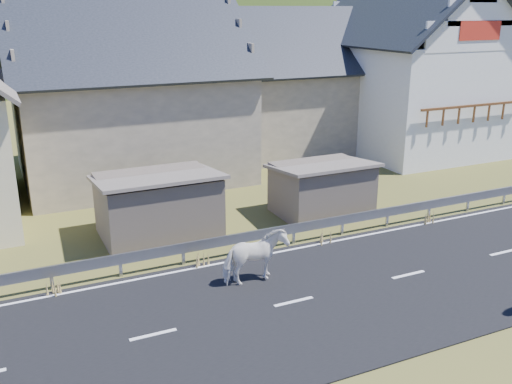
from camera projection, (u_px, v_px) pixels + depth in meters
name	position (u px, v px, depth m)	size (l,w,h in m)	color
ground	(294.00, 303.00, 15.87)	(160.00, 160.00, 0.00)	#43451E
road	(294.00, 302.00, 15.87)	(60.00, 7.00, 0.04)	black
lane_markings	(294.00, 302.00, 15.86)	(60.00, 6.60, 0.01)	silver
guardrail	(241.00, 238.00, 18.88)	(28.10, 0.09, 0.75)	#93969B
shed_left	(158.00, 206.00, 20.34)	(4.30, 3.30, 2.40)	#6D6052
shed_right	(322.00, 189.00, 22.55)	(3.80, 2.90, 2.20)	#6D6052
house_stone_a	(126.00, 79.00, 26.99)	(10.80, 9.80, 8.90)	tan
house_stone_b	(291.00, 74.00, 32.85)	(9.80, 8.80, 8.10)	tan
house_white	(409.00, 59.00, 32.42)	(8.80, 10.80, 9.70)	silver
mountain	(33.00, 101.00, 179.33)	(440.00, 280.00, 260.00)	#283F10
horse	(255.00, 257.00, 16.76)	(1.92, 0.87, 1.62)	white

